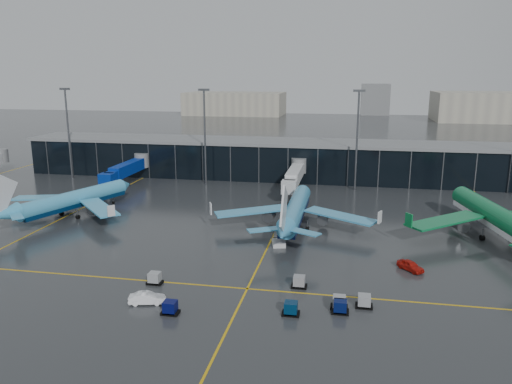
% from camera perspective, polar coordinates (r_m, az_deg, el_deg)
% --- Properties ---
extents(ground, '(600.00, 600.00, 0.00)m').
position_cam_1_polar(ground, '(86.91, -5.49, -6.42)').
color(ground, '#282B2D').
rests_on(ground, ground).
extents(terminal_pier, '(142.00, 17.00, 10.70)m').
position_cam_1_polar(terminal_pier, '(144.33, 1.30, 3.85)').
color(terminal_pier, black).
rests_on(terminal_pier, ground).
extents(jet_bridges, '(94.00, 27.50, 7.20)m').
position_cam_1_polar(jet_bridges, '(136.93, -14.67, 2.52)').
color(jet_bridges, '#595B60').
rests_on(jet_bridges, ground).
extents(flood_masts, '(203.00, 0.50, 25.50)m').
position_cam_1_polar(flood_masts, '(130.63, 2.63, 6.55)').
color(flood_masts, '#595B60').
rests_on(flood_masts, ground).
extents(distant_hangars, '(260.00, 71.00, 22.00)m').
position_cam_1_polar(distant_hangars, '(350.11, 15.29, 9.57)').
color(distant_hangars, '#B2AD99').
rests_on(distant_hangars, ground).
extents(taxi_lines, '(220.00, 120.00, 0.02)m').
position_cam_1_polar(taxi_lines, '(94.68, 2.15, -4.68)').
color(taxi_lines, gold).
rests_on(taxi_lines, ground).
extents(airliner_arkefly, '(42.11, 44.88, 11.21)m').
position_cam_1_polar(airliner_arkefly, '(111.59, -20.06, 0.27)').
color(airliner_arkefly, '#40A3D4').
rests_on(airliner_arkefly, ground).
extents(airliner_klm_near, '(33.07, 37.62, 11.51)m').
position_cam_1_polar(airliner_klm_near, '(96.72, 4.55, -0.78)').
color(airliner_klm_near, '#3C95C5').
rests_on(airliner_klm_near, ground).
extents(airliner_aer_lingus, '(43.78, 47.80, 12.79)m').
position_cam_1_polar(airliner_aer_lingus, '(100.69, 25.76, -1.15)').
color(airliner_aer_lingus, '#0D6F3C').
rests_on(airliner_aer_lingus, ground).
extents(baggage_carts, '(31.54, 12.44, 1.70)m').
position_cam_1_polar(baggage_carts, '(66.74, 2.55, -12.01)').
color(baggage_carts, black).
rests_on(baggage_carts, ground).
extents(mobile_airstair, '(2.89, 3.63, 3.45)m').
position_cam_1_polar(mobile_airstair, '(87.78, 2.60, -5.64)').
color(mobile_airstair, silver).
rests_on(mobile_airstair, ground).
extents(service_van_red, '(4.29, 4.58, 1.53)m').
position_cam_1_polar(service_van_red, '(80.55, 17.24, -8.05)').
color(service_van_red, '#B4160D').
rests_on(service_van_red, ground).
extents(service_van_white, '(5.00, 2.77, 1.56)m').
position_cam_1_polar(service_van_white, '(68.11, -12.34, -11.76)').
color(service_van_white, white).
rests_on(service_van_white, ground).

